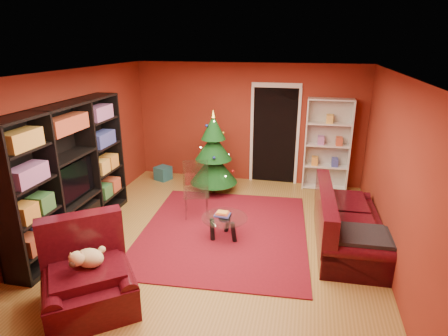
% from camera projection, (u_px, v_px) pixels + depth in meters
% --- Properties ---
extents(floor, '(5.00, 5.50, 0.05)m').
position_uv_depth(floor, '(219.00, 238.00, 6.11)').
color(floor, olive).
rests_on(floor, ground).
extents(ceiling, '(5.00, 5.50, 0.05)m').
position_uv_depth(ceiling, '(218.00, 71.00, 5.26)').
color(ceiling, silver).
rests_on(ceiling, wall_back).
extents(wall_back, '(5.00, 0.05, 2.60)m').
position_uv_depth(wall_back, '(248.00, 123.00, 8.24)').
color(wall_back, maroon).
rests_on(wall_back, ground).
extents(wall_left, '(0.05, 5.50, 2.60)m').
position_uv_depth(wall_left, '(71.00, 150.00, 6.21)').
color(wall_left, maroon).
rests_on(wall_left, ground).
extents(wall_right, '(0.05, 5.50, 2.60)m').
position_uv_depth(wall_right, '(396.00, 173.00, 5.15)').
color(wall_right, maroon).
rests_on(wall_right, ground).
extents(doorway, '(1.06, 0.60, 2.16)m').
position_uv_depth(doorway, '(274.00, 136.00, 8.16)').
color(doorway, black).
rests_on(doorway, floor).
extents(rug, '(2.91, 3.32, 0.02)m').
position_uv_depth(rug, '(224.00, 231.00, 6.26)').
color(rug, maroon).
rests_on(rug, floor).
extents(media_unit, '(0.48, 2.80, 2.14)m').
position_uv_depth(media_unit, '(70.00, 174.00, 5.82)').
color(media_unit, black).
rests_on(media_unit, floor).
extents(christmas_tree, '(1.22, 1.22, 1.75)m').
position_uv_depth(christmas_tree, '(214.00, 153.00, 7.66)').
color(christmas_tree, '#0D3D14').
rests_on(christmas_tree, floor).
extents(gift_box_teal, '(0.41, 0.41, 0.31)m').
position_uv_depth(gift_box_teal, '(163.00, 173.00, 8.56)').
color(gift_box_teal, '#1F5D6C').
rests_on(gift_box_teal, floor).
extents(gift_box_red, '(0.28, 0.28, 0.22)m').
position_uv_depth(gift_box_red, '(190.00, 179.00, 8.33)').
color(gift_box_red, maroon).
rests_on(gift_box_red, floor).
extents(white_bookshelf, '(0.92, 0.33, 1.98)m').
position_uv_depth(white_bookshelf, '(327.00, 145.00, 7.80)').
color(white_bookshelf, white).
rests_on(white_bookshelf, floor).
extents(armchair, '(1.53, 1.53, 0.85)m').
position_uv_depth(armchair, '(88.00, 277.00, 4.36)').
color(armchair, '#350810').
rests_on(armchair, rug).
extents(dog, '(0.50, 0.48, 0.28)m').
position_uv_depth(dog, '(90.00, 258.00, 4.35)').
color(dog, beige).
rests_on(dog, armchair).
extents(sofa, '(1.01, 2.11, 0.89)m').
position_uv_depth(sofa, '(350.00, 219.00, 5.73)').
color(sofa, '#350810').
rests_on(sofa, rug).
extents(coffee_table, '(0.77, 0.77, 0.46)m').
position_uv_depth(coffee_table, '(225.00, 227.00, 5.99)').
color(coffee_table, gray).
rests_on(coffee_table, rug).
extents(acrylic_chair, '(0.59, 0.62, 0.90)m').
position_uv_depth(acrylic_chair, '(196.00, 193.00, 6.68)').
color(acrylic_chair, '#66605B').
rests_on(acrylic_chair, rug).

